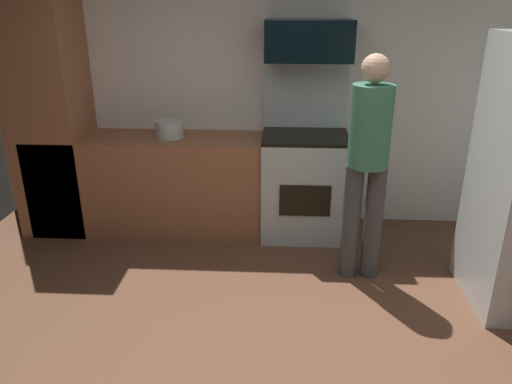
{
  "coord_description": "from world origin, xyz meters",
  "views": [
    {
      "loc": [
        0.19,
        -2.25,
        2.06
      ],
      "look_at": [
        0.05,
        0.3,
        1.05
      ],
      "focal_mm": 34.22,
      "sensor_mm": 36.0,
      "label": 1
    }
  ],
  "objects_px": {
    "stock_pot": "(170,129)",
    "microwave": "(309,41)",
    "person_cook": "(368,159)",
    "oven_range": "(304,180)"
  },
  "relations": [
    {
      "from": "person_cook",
      "to": "microwave",
      "type": "bearing_deg",
      "value": 116.34
    },
    {
      "from": "person_cook",
      "to": "oven_range",
      "type": "bearing_deg",
      "value": 118.78
    },
    {
      "from": "microwave",
      "to": "person_cook",
      "type": "relative_size",
      "value": 0.43
    },
    {
      "from": "microwave",
      "to": "stock_pot",
      "type": "bearing_deg",
      "value": -176.25
    },
    {
      "from": "oven_range",
      "to": "stock_pot",
      "type": "height_order",
      "value": "oven_range"
    },
    {
      "from": "stock_pot",
      "to": "microwave",
      "type": "bearing_deg",
      "value": 3.75
    },
    {
      "from": "person_cook",
      "to": "stock_pot",
      "type": "distance_m",
      "value": 1.82
    },
    {
      "from": "oven_range",
      "to": "stock_pot",
      "type": "relative_size",
      "value": 6.31
    },
    {
      "from": "microwave",
      "to": "stock_pot",
      "type": "height_order",
      "value": "microwave"
    },
    {
      "from": "oven_range",
      "to": "microwave",
      "type": "height_order",
      "value": "microwave"
    }
  ]
}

